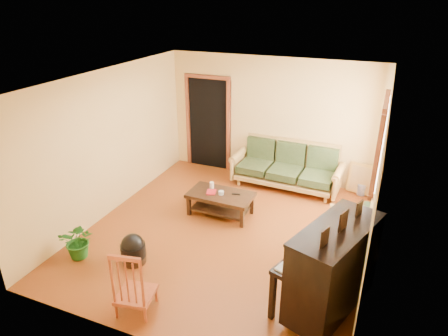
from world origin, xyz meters
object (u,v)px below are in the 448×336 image
at_px(ceramic_crock, 362,189).
at_px(potted_plant, 79,241).
at_px(coffee_table, 221,204).
at_px(footstool, 133,252).
at_px(piano, 333,271).
at_px(red_chair, 134,279).
at_px(sofa, 286,166).
at_px(armchair, 345,226).

relative_size(ceramic_crock, potted_plant, 0.39).
distance_m(coffee_table, footstool, 1.93).
bearing_deg(ceramic_crock, piano, -91.70).
distance_m(red_chair, potted_plant, 1.58).
bearing_deg(coffee_table, red_chair, -91.19).
bearing_deg(potted_plant, sofa, 57.15).
bearing_deg(sofa, footstool, -110.90).
bearing_deg(red_chair, piano, 11.15).
height_order(footstool, red_chair, red_chair).
bearing_deg(armchair, ceramic_crock, 87.72).
relative_size(armchair, ceramic_crock, 3.64).
bearing_deg(red_chair, armchair, 35.34).
bearing_deg(footstool, sofa, 66.48).
height_order(piano, ceramic_crock, piano).
distance_m(sofa, ceramic_crock, 1.58).
distance_m(coffee_table, ceramic_crock, 2.95).
bearing_deg(sofa, potted_plant, -120.23).
height_order(piano, potted_plant, piano).
bearing_deg(footstool, red_chair, -53.57).
xyz_separation_m(sofa, ceramic_crock, (1.52, 0.26, -0.36)).
xyz_separation_m(red_chair, potted_plant, (-1.44, 0.62, -0.19)).
height_order(footstool, ceramic_crock, footstool).
xyz_separation_m(ceramic_crock, potted_plant, (-3.82, -3.83, 0.18)).
xyz_separation_m(sofa, footstool, (-1.47, -3.37, -0.30)).
height_order(armchair, piano, piano).
xyz_separation_m(sofa, coffee_table, (-0.81, -1.55, -0.26)).
relative_size(armchair, piano, 0.58).
bearing_deg(coffee_table, ceramic_crock, 37.88).
relative_size(armchair, potted_plant, 1.41).
bearing_deg(armchair, footstool, -150.33).
bearing_deg(red_chair, coffee_table, 77.57).
bearing_deg(sofa, piano, -63.88).
bearing_deg(ceramic_crock, sofa, -170.32).
relative_size(armchair, footstool, 2.18).
bearing_deg(coffee_table, armchair, -6.03).
bearing_deg(sofa, coffee_table, -114.96).
xyz_separation_m(sofa, potted_plant, (-2.30, -3.57, -0.18)).
bearing_deg(ceramic_crock, coffee_table, -142.12).
bearing_deg(ceramic_crock, footstool, -129.42).
bearing_deg(coffee_table, footstool, -109.85).
relative_size(sofa, piano, 1.58).
bearing_deg(potted_plant, ceramic_crock, 45.05).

